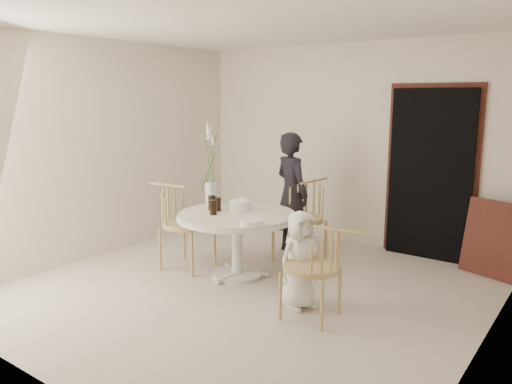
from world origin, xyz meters
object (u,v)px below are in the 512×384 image
Objects in this scene: table at (237,223)px; birthday_cake at (240,206)px; girl at (292,193)px; boy at (300,260)px; chair_left at (177,214)px; chair_far at (307,209)px; chair_right at (324,260)px; flower_vase at (211,175)px.

birthday_cake is at bearing 111.40° from table.
girl is 1.64× the size of boy.
chair_left is at bearing -159.83° from birthday_cake.
chair_far reaches higher than chair_right.
chair_left is 0.99× the size of flower_vase.
birthday_cake reaches higher than table.
table is at bearing -113.18° from chair_right.
birthday_cake is at bearing -6.13° from flower_vase.
chair_right is 0.35m from boy.
boy is (0.69, -1.30, -0.17)m from chair_far.
chair_far is 0.36m from girl.
girl is 1.77m from boy.
chair_left is at bearing 81.40° from girl.
chair_left is 1.04× the size of boy.
girl reaches higher than chair_left.
chair_right is 0.57× the size of girl.
table is 1.51× the size of chair_right.
girl reaches higher than boy.
girl is at bearing 163.16° from chair_far.
table is 1.34× the size of chair_left.
girl reaches higher than table.
girl is (-0.31, 0.14, 0.14)m from chair_far.
chair_far is 1.74m from chair_right.
chair_far and chair_left have the same top height.
girl is 1.00m from birthday_cake.
boy is 1.72m from flower_vase.
chair_right is 3.73× the size of birthday_cake.
flower_vase is (-0.53, -0.95, 0.30)m from girl.
boy is (-0.32, 0.12, -0.09)m from chair_right.
flower_vase is (-0.48, 0.05, 0.30)m from birthday_cake.
chair_far is 4.21× the size of birthday_cake.
chair_left is at bearing 106.02° from boy.
girl is at bearing 60.58° from flower_vase.
boy is at bearing -17.59° from flower_vase.
chair_left is at bearing -128.61° from flower_vase.
chair_left is 0.64× the size of girl.
flower_vase is at bearing 83.90° from girl.
chair_left is 4.20× the size of birthday_cake.
chair_right is at bearing -18.12° from table.
chair_far is at bearing -51.12° from chair_left.
chair_right is 0.89× the size of chair_left.
table is 1.13m from girl.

